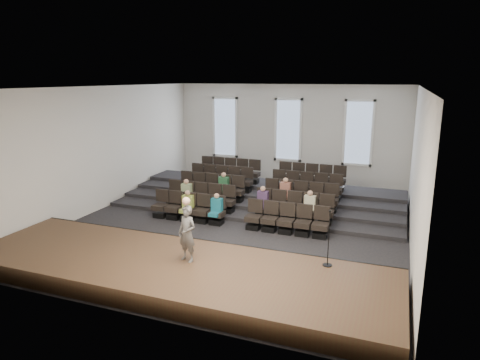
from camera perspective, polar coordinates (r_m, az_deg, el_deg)
name	(u,v)px	position (r m, az deg, el deg)	size (l,w,h in m)	color
ground	(241,222)	(16.31, 0.07, -5.56)	(14.00, 14.00, 0.00)	black
ceiling	(241,87)	(15.41, 0.07, 12.33)	(12.00, 14.00, 0.02)	white
wall_back	(288,134)	(22.30, 6.46, 6.16)	(12.00, 0.04, 5.00)	silver
wall_front	(127,212)	(9.60, -14.86, -4.13)	(12.00, 0.04, 5.00)	silver
wall_left	(105,147)	(18.62, -17.59, 4.15)	(0.04, 14.00, 5.00)	silver
wall_right	(418,169)	(14.71, 22.60, 1.37)	(0.04, 14.00, 5.00)	silver
stage	(174,271)	(11.93, -8.77, -11.89)	(11.80, 3.60, 0.50)	#3F2D1B
stage_lip	(203,247)	(13.35, -5.02, -8.91)	(11.80, 0.06, 0.52)	black
risers	(265,195)	(19.12, 3.41, -2.08)	(11.80, 4.80, 0.60)	black
seating_rows	(254,194)	(17.49, 1.84, -1.90)	(6.80, 4.70, 1.67)	black
windows	(288,130)	(22.21, 6.43, 6.65)	(8.44, 0.10, 3.24)	white
audience	(238,197)	(16.55, -0.27, -2.25)	(5.45, 2.64, 1.10)	#93A542
speaker	(187,234)	(11.59, -7.07, -7.11)	(0.56, 0.37, 1.54)	#565351
mic_stand	(328,249)	(11.56, 11.66, -9.03)	(0.26, 0.26, 1.54)	black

